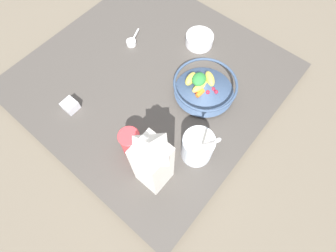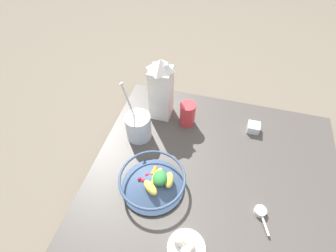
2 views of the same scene
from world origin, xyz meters
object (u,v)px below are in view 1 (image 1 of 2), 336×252
yogurt_tub (198,147)px  drinking_cup (131,142)px  milk_carton (152,162)px  fruit_bowl (204,87)px  spice_jar (70,106)px  garlic_bowl (200,39)px

yogurt_tub → drinking_cup: 0.22m
milk_carton → drinking_cup: 0.16m
fruit_bowl → yogurt_tub: bearing=30.9°
milk_carton → yogurt_tub: size_ratio=1.14×
yogurt_tub → spice_jar: bearing=-71.5°
milk_carton → yogurt_tub: 0.18m
yogurt_tub → garlic_bowl: (-0.41, -0.30, -0.04)m
drinking_cup → spice_jar: bearing=-84.1°
milk_carton → spice_jar: size_ratio=5.88×
drinking_cup → spice_jar: (0.03, -0.29, -0.04)m
fruit_bowl → garlic_bowl: size_ratio=2.07×
spice_jar → fruit_bowl: bearing=137.9°
milk_carton → spice_jar: 0.44m
garlic_bowl → fruit_bowl: bearing=40.6°
yogurt_tub → drinking_cup: yogurt_tub is taller
yogurt_tub → garlic_bowl: size_ratio=2.25×
yogurt_tub → garlic_bowl: 0.51m
milk_carton → garlic_bowl: milk_carton is taller
yogurt_tub → garlic_bowl: bearing=-144.3°
yogurt_tub → drinking_cup: size_ratio=2.35×
spice_jar → yogurt_tub: bearing=108.5°
fruit_bowl → spice_jar: fruit_bowl is taller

